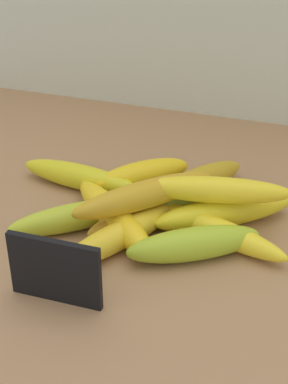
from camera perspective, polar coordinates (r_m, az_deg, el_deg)
counter_top at (r=84.73cm, az=-1.13°, el=-3.93°), size 110.00×76.00×3.00cm
chalkboard_sign at (r=70.42cm, az=-8.19°, el=-7.40°), size 11.00×1.80×8.40cm
banana_0 at (r=85.22cm, az=2.89°, el=-0.88°), size 15.84×8.96×4.01cm
banana_1 at (r=82.66cm, az=-6.53°, el=-2.33°), size 16.14×13.88×3.75cm
banana_2 at (r=78.69cm, az=-2.10°, el=-4.13°), size 13.35×19.72×3.65cm
banana_3 at (r=80.80cm, az=6.90°, el=-3.42°), size 19.87×9.91×3.37cm
banana_4 at (r=91.12cm, az=-0.17°, el=1.58°), size 13.98×13.21×4.18cm
banana_5 at (r=81.89cm, az=-2.76°, el=-2.35°), size 17.39×16.47×4.09cm
banana_6 at (r=83.55cm, az=7.41°, el=-1.82°), size 18.68×14.74×4.15cm
banana_7 at (r=91.50cm, az=-5.89°, el=1.39°), size 19.38×5.86×3.78cm
banana_8 at (r=77.11cm, az=4.64°, el=-4.80°), size 17.05×12.59×4.27cm
banana_9 at (r=90.14cm, az=4.89°, el=0.98°), size 12.98×15.79×3.89cm
banana_10 at (r=83.35cm, az=-0.07°, el=-1.95°), size 13.19×16.15×3.33cm
banana_11 at (r=80.63cm, az=0.02°, el=-0.22°), size 16.97×17.25×3.78cm
banana_12 at (r=80.81cm, az=6.66°, el=0.20°), size 20.21×7.54×3.51cm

